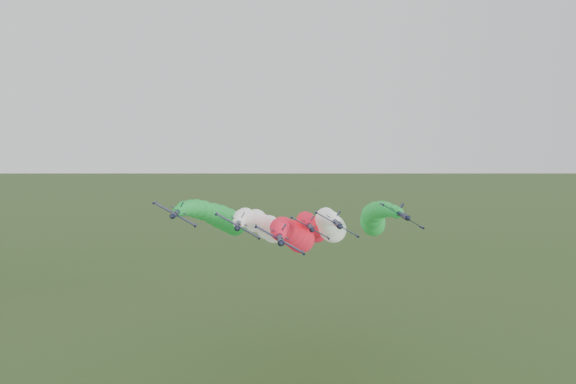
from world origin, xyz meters
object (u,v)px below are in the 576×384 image
jet_lead (293,234)px  jet_outer_right (374,218)px  jet_inner_right (330,225)px  jet_outer_left (220,217)px  jet_inner_left (263,225)px  jet_trail (311,226)px

jet_lead → jet_outer_right: 25.00m
jet_inner_right → jet_outer_left: (-28.24, 4.29, 1.44)m
jet_inner_left → jet_trail: jet_inner_left is taller
jet_outer_left → jet_inner_left: bearing=-27.0°
jet_trail → jet_outer_left: bearing=-164.8°
jet_inner_left → jet_outer_right: size_ratio=1.00×
jet_lead → jet_trail: jet_lead is taller
jet_lead → jet_inner_left: bearing=124.9°
jet_outer_left → jet_outer_right: jet_outer_left is taller
jet_inner_right → jet_trail: 11.75m
jet_outer_left → jet_outer_right: 40.00m
jet_outer_left → jet_trail: 25.60m
jet_inner_right → jet_outer_right: (11.60, 0.86, 1.41)m
jet_lead → jet_trail: (6.41, 22.17, -1.61)m
jet_inner_right → jet_outer_right: jet_outer_right is taller
jet_lead → jet_inner_right: size_ratio=1.00×
jet_outer_left → jet_lead: bearing=-40.7°
jet_inner_left → jet_trail: (13.27, 12.34, -2.30)m
jet_lead → jet_trail: bearing=73.9°
jet_outer_right → jet_trail: (-15.38, 10.07, -3.53)m
jet_inner_left → jet_outer_right: (28.64, 2.27, 1.23)m
jet_lead → jet_outer_left: jet_outer_left is taller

